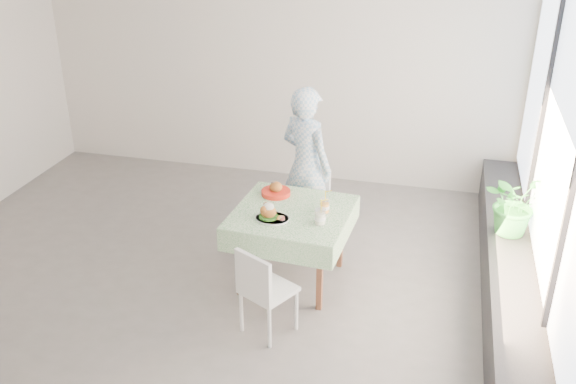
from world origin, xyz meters
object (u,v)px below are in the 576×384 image
(cafe_table, at_px, (292,238))
(juice_cup_orange, at_px, (325,206))
(chair_near, at_px, (268,306))
(potted_plant, at_px, (514,203))
(chair_far, at_px, (307,218))
(diner, at_px, (306,165))
(main_dish, at_px, (270,214))

(cafe_table, bearing_deg, juice_cup_orange, 9.49)
(chair_near, bearing_deg, potted_plant, 34.66)
(chair_far, distance_m, chair_near, 1.64)
(cafe_table, xyz_separation_m, chair_near, (-0.00, -0.82, -0.21))
(juice_cup_orange, bearing_deg, cafe_table, -170.51)
(cafe_table, xyz_separation_m, diner, (-0.06, 0.85, 0.38))
(main_dish, distance_m, juice_cup_orange, 0.51)
(cafe_table, bearing_deg, main_dish, -126.25)
(main_dish, bearing_deg, cafe_table, 53.75)
(chair_far, distance_m, main_dish, 1.17)
(diner, bearing_deg, main_dish, 113.61)
(chair_near, distance_m, diner, 1.77)
(chair_far, relative_size, main_dish, 2.54)
(chair_far, relative_size, diner, 0.47)
(juice_cup_orange, bearing_deg, main_dish, -150.36)
(cafe_table, bearing_deg, potted_plant, 15.49)
(main_dish, bearing_deg, chair_near, -76.85)
(cafe_table, relative_size, diner, 0.66)
(main_dish, bearing_deg, diner, 85.28)
(chair_far, height_order, potted_plant, potted_plant)
(chair_near, distance_m, main_dish, 0.84)
(juice_cup_orange, bearing_deg, diner, 113.94)
(chair_near, relative_size, juice_cup_orange, 3.07)
(chair_far, bearing_deg, cafe_table, -87.48)
(diner, xyz_separation_m, main_dish, (-0.09, -1.06, -0.04))
(cafe_table, distance_m, chair_far, 0.85)
(potted_plant, bearing_deg, chair_near, -145.34)
(chair_far, xyz_separation_m, diner, (-0.03, 0.03, 0.60))
(cafe_table, distance_m, chair_near, 0.85)
(chair_near, xyz_separation_m, juice_cup_orange, (0.30, 0.87, 0.55))
(chair_far, relative_size, potted_plant, 1.27)
(chair_far, xyz_separation_m, main_dish, (-0.11, -1.02, 0.55))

